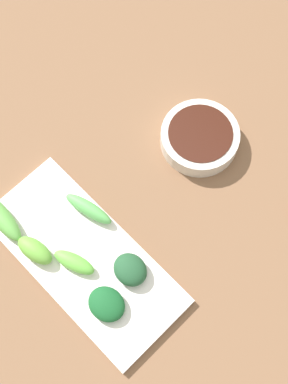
{
  "coord_description": "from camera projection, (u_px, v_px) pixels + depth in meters",
  "views": [
    {
      "loc": [
        0.22,
        0.24,
        0.87
      ],
      "look_at": [
        0.0,
        0.02,
        0.05
      ],
      "focal_mm": 51.59,
      "sensor_mm": 36.0,
      "label": 1
    }
  ],
  "objects": [
    {
      "name": "broccoli_stalk_2",
      "position": [
        35.0,
        250.0,
        0.85
      ],
      "size": [
        0.04,
        0.07,
        0.03
      ],
      "primitive_type": "ellipsoid",
      "rotation": [
        0.0,
        0.0,
        0.18
      ],
      "color": "#69B03E",
      "rests_on": "serving_plate"
    },
    {
      "name": "serving_plate",
      "position": [
        84.0,
        259.0,
        0.86
      ],
      "size": [
        0.15,
        0.33,
        0.01
      ],
      "primitive_type": "cube",
      "color": "white",
      "rests_on": "tabletop"
    },
    {
      "name": "broccoli_stalk_5",
      "position": [
        1.0,
        217.0,
        0.87
      ],
      "size": [
        0.04,
        0.1,
        0.03
      ],
      "primitive_type": "ellipsoid",
      "rotation": [
        0.0,
        0.0,
        -0.07
      ],
      "color": "#60AB49",
      "rests_on": "serving_plate"
    },
    {
      "name": "tabletop",
      "position": [
        137.0,
        193.0,
        0.92
      ],
      "size": [
        2.1,
        2.1,
        0.02
      ],
      "primitive_type": "cube",
      "color": "brown",
      "rests_on": "ground"
    },
    {
      "name": "broccoli_stalk_3",
      "position": [
        89.0,
        209.0,
        0.87
      ],
      "size": [
        0.04,
        0.09,
        0.02
      ],
      "primitive_type": "ellipsoid",
      "rotation": [
        0.0,
        0.0,
        0.23
      ],
      "color": "#5FB75B",
      "rests_on": "serving_plate"
    },
    {
      "name": "broccoli_stalk_4",
      "position": [
        74.0,
        262.0,
        0.84
      ],
      "size": [
        0.05,
        0.07,
        0.02
      ],
      "primitive_type": "ellipsoid",
      "rotation": [
        0.0,
        0.0,
        0.33
      ],
      "color": "#66BC43",
      "rests_on": "serving_plate"
    },
    {
      "name": "sauce_bowl",
      "position": [
        200.0,
        137.0,
        0.92
      ],
      "size": [
        0.13,
        0.13,
        0.03
      ],
      "color": "silver",
      "rests_on": "tabletop"
    },
    {
      "name": "broccoli_leafy_1",
      "position": [
        107.0,
        304.0,
        0.82
      ],
      "size": [
        0.06,
        0.06,
        0.02
      ],
      "primitive_type": "ellipsoid",
      "rotation": [
        0.0,
        0.0,
        0.09
      ],
      "color": "#185829",
      "rests_on": "serving_plate"
    },
    {
      "name": "broccoli_leafy_0",
      "position": [
        130.0,
        270.0,
        0.84
      ],
      "size": [
        0.05,
        0.06,
        0.03
      ],
      "primitive_type": "ellipsoid",
      "rotation": [
        0.0,
        0.0,
        -0.04
      ],
      "color": "#22502F",
      "rests_on": "serving_plate"
    }
  ]
}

